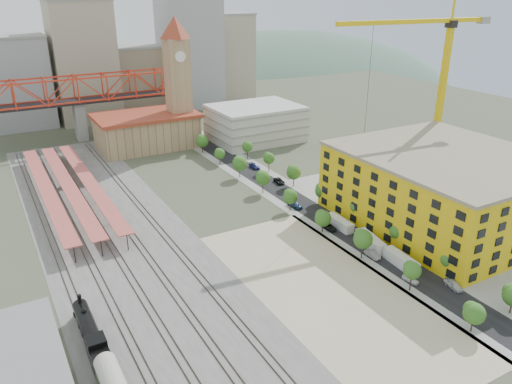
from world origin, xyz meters
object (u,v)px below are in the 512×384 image
clock_tower (177,70)px  site_trailer_b (401,261)px  construction_building (446,188)px  car_0 (411,279)px  tower_crane (436,68)px  locomotive (92,338)px  site_trailer_d (340,223)px  site_trailer_a (401,260)px  site_trailer_c (370,242)px

clock_tower → site_trailer_b: clock_tower is taller
site_trailer_b → construction_building: bearing=28.8°
car_0 → tower_crane: bearing=35.8°
site_trailer_b → car_0: size_ratio=2.33×
locomotive → site_trailer_d: (66.00, 16.15, -0.96)m
site_trailer_b → car_0: (-3.00, -5.81, -0.56)m
site_trailer_a → site_trailer_b: (0.00, -0.18, -0.10)m
car_0 → locomotive: bearing=163.6°
clock_tower → construction_building: clock_tower is taller
site_trailer_c → car_0: bearing=-91.0°
locomotive → site_trailer_c: bearing=3.8°
site_trailer_c → car_0: 16.33m
locomotive → site_trailer_d: 67.96m
site_trailer_c → site_trailer_b: bearing=-80.4°
site_trailer_a → car_0: (-3.00, -5.99, -0.66)m
clock_tower → site_trailer_c: clock_tower is taller
car_0 → clock_tower: bearing=86.5°
clock_tower → car_0: size_ratio=13.64×
construction_building → site_trailer_b: 29.77m
locomotive → tower_crane: tower_crane is taller
locomotive → site_trailer_d: locomotive is taller
clock_tower → car_0: clock_tower is taller
site_trailer_d → car_0: size_ratio=2.39×
clock_tower → construction_building: (34.00, -99.99, -19.29)m
construction_building → locomotive: bearing=-176.2°
construction_building → car_0: 35.12m
clock_tower → tower_crane: size_ratio=0.92×
tower_crane → site_trailer_d: bearing=-161.0°
site_trailer_d → site_trailer_c: bearing=-89.1°
site_trailer_c → construction_building: bearing=13.4°
clock_tower → site_trailer_b: bearing=-85.9°
construction_building → site_trailer_b: construction_building is taller
site_trailer_b → site_trailer_a: bearing=94.1°
construction_building → site_trailer_d: 29.05m
site_trailer_c → locomotive: bearing=-166.6°
construction_building → site_trailer_a: (-26.00, -11.77, -8.10)m
site_trailer_c → car_0: site_trailer_c is taller
tower_crane → site_trailer_b: (-46.06, -37.90, -33.83)m
construction_building → site_trailer_a: 29.67m
clock_tower → site_trailer_a: size_ratio=5.43×
clock_tower → construction_building: size_ratio=1.03×
site_trailer_c → car_0: (-3.00, -16.04, -0.71)m
construction_building → car_0: construction_building is taller
site_trailer_a → site_trailer_d: bearing=94.3°
construction_building → tower_crane: bearing=52.3°
tower_crane → site_trailer_c: size_ratio=5.73×
construction_building → site_trailer_c: 27.27m
clock_tower → locomotive: 123.77m
tower_crane → site_trailer_d: tower_crane is taller
site_trailer_a → site_trailer_d: 21.84m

